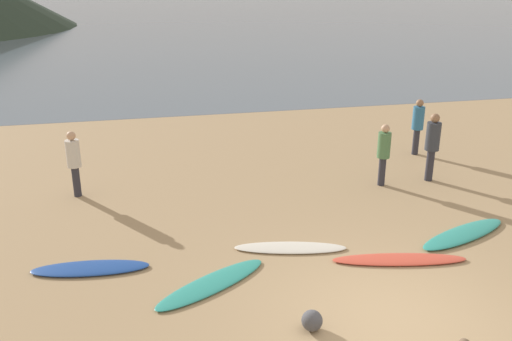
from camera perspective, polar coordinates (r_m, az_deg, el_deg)
ground_plane at (r=17.76m, az=-0.07°, el=2.93°), size 120.00×120.00×0.20m
ocean_water at (r=70.34m, az=-9.89°, el=15.65°), size 140.00×100.00×0.01m
surfboard_0 at (r=10.60m, az=-16.77°, el=-9.66°), size 2.17×0.80×0.08m
surfboard_1 at (r=9.76m, az=-4.59°, el=-11.58°), size 2.29×1.71×0.07m
surfboard_2 at (r=10.89m, az=3.57°, el=-7.98°), size 2.25×0.98×0.06m
surfboard_3 at (r=10.79m, az=14.63°, el=-8.90°), size 2.57×0.96×0.07m
surfboard_4 at (r=12.15m, az=20.71°, el=-6.15°), size 2.47×1.43×0.09m
person_0 at (r=16.71m, az=16.41°, el=4.81°), size 0.33×0.33×1.65m
person_1 at (r=13.67m, az=-18.35°, el=1.18°), size 0.33×0.33×1.62m
person_2 at (r=14.65m, az=17.80°, el=2.87°), size 0.36×0.36×1.77m
person_3 at (r=14.03m, az=13.08°, el=2.10°), size 0.32×0.32×1.59m
beach_rock_near at (r=8.66m, az=5.82°, el=-15.19°), size 0.32×0.32×0.32m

